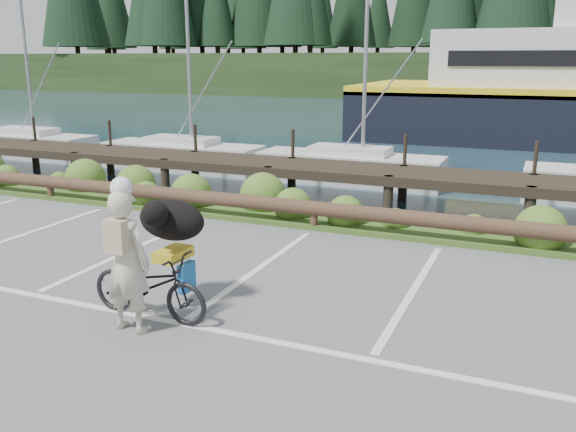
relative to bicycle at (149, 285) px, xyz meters
name	(u,v)px	position (x,y,z in m)	size (l,w,h in m)	color
ground	(197,313)	(0.49, 0.39, -0.47)	(72.00, 72.00, 0.00)	#565659
harbor_backdrop	(519,85)	(0.88, 78.85, -0.47)	(170.00, 160.00, 30.00)	#1A313F
vegetation_strip	(325,219)	(0.49, 5.69, -0.42)	(34.00, 1.60, 0.10)	#3D5B21
log_rail	(314,229)	(0.49, 4.99, -0.47)	(32.00, 0.30, 0.60)	#443021
bicycle	(149,285)	(0.00, 0.00, 0.00)	(0.63, 1.80, 0.95)	black
cyclist	(126,262)	(-0.01, -0.42, 0.46)	(0.68, 0.45, 1.87)	beige
dog	(172,220)	(0.02, 0.58, 0.77)	(1.02, 0.50, 0.59)	black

